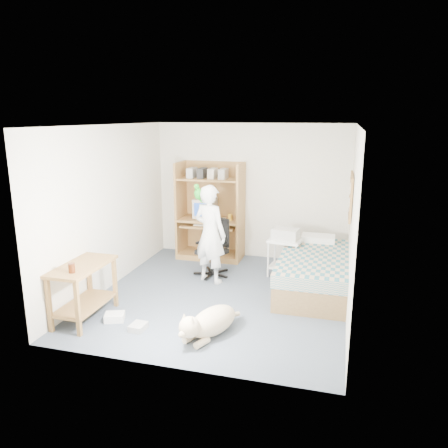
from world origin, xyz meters
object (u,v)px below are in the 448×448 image
(side_desk, at_px, (83,283))
(printer_cart, at_px, (285,251))
(office_chair, at_px, (214,255))
(dog, at_px, (210,322))
(computer_hutch, at_px, (211,215))
(bed, at_px, (314,272))
(person, at_px, (210,234))

(side_desk, height_order, printer_cart, side_desk)
(office_chair, bearing_deg, side_desk, -98.45)
(office_chair, distance_m, dog, 2.12)
(computer_hutch, height_order, bed, computer_hutch)
(bed, relative_size, printer_cart, 3.18)
(side_desk, xyz_separation_m, printer_cart, (2.33, 2.31, -0.07))
(bed, height_order, printer_cart, bed)
(person, bearing_deg, printer_cart, -131.12)
(office_chair, height_order, dog, office_chair)
(dog, relative_size, printer_cart, 1.64)
(person, relative_size, dog, 1.52)
(side_desk, bearing_deg, computer_hutch, 73.86)
(side_desk, relative_size, office_chair, 1.05)
(person, bearing_deg, computer_hutch, -51.90)
(computer_hutch, bearing_deg, dog, -73.31)
(side_desk, bearing_deg, bed, 32.50)
(computer_hutch, bearing_deg, bed, -29.29)
(bed, bearing_deg, side_desk, -147.50)
(person, distance_m, printer_cart, 1.32)
(computer_hutch, distance_m, office_chair, 1.08)
(computer_hutch, xyz_separation_m, bed, (2.00, -1.12, -0.53))
(computer_hutch, distance_m, person, 1.26)
(side_desk, distance_m, dog, 1.76)
(computer_hutch, distance_m, dog, 3.15)
(office_chair, relative_size, person, 0.60)
(dog, distance_m, printer_cart, 2.41)
(person, height_order, dog, person)
(bed, relative_size, side_desk, 2.02)
(printer_cart, bearing_deg, side_desk, -126.56)
(bed, distance_m, dog, 2.15)
(person, xyz_separation_m, printer_cart, (1.13, 0.58, -0.37))
(bed, xyz_separation_m, office_chair, (-1.67, 0.21, 0.05))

